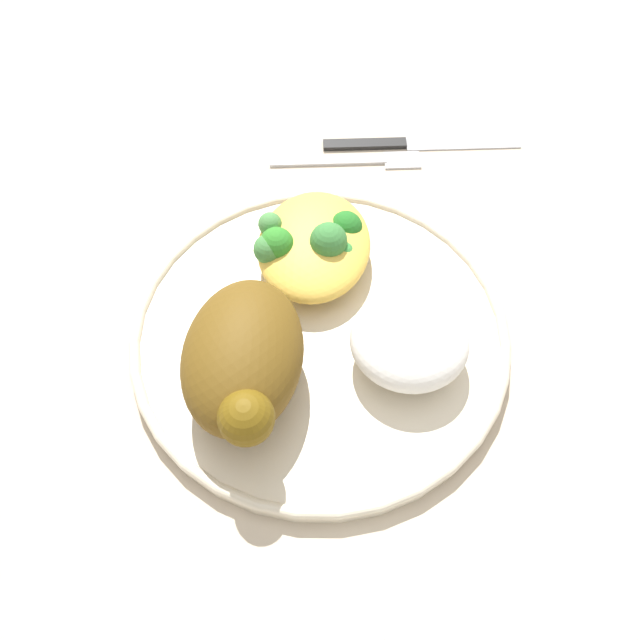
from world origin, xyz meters
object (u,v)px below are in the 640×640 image
at_px(mac_cheese_with_broccoli, 312,244).
at_px(roasted_chicken, 243,360).
at_px(plate, 320,333).
at_px(knife, 405,142).
at_px(fork, 355,160).
at_px(rice_pile, 409,341).

bearing_deg(mac_cheese_with_broccoli, roasted_chicken, -15.35).
xyz_separation_m(plate, roasted_chicken, (0.05, -0.05, 0.04)).
height_order(plate, knife, plate).
distance_m(mac_cheese_with_broccoli, fork, 0.14).
bearing_deg(rice_pile, plate, -105.03).
height_order(plate, mac_cheese_with_broccoli, mac_cheese_with_broccoli).
distance_m(roasted_chicken, knife, 0.30).
bearing_deg(plate, knife, 165.85).
distance_m(plate, roasted_chicken, 0.08).
bearing_deg(plate, mac_cheese_with_broccoli, -168.22).
xyz_separation_m(plate, knife, (-0.23, 0.06, -0.01)).
relative_size(plate, rice_pile, 3.39).
height_order(roasted_chicken, fork, roasted_chicken).
xyz_separation_m(rice_pile, fork, (-0.22, -0.05, -0.03)).
bearing_deg(rice_pile, knife, -178.03).
distance_m(mac_cheese_with_broccoli, knife, 0.18).
bearing_deg(knife, rice_pile, 1.97).
distance_m(plate, knife, 0.23).
xyz_separation_m(plate, fork, (-0.20, 0.01, -0.01)).
bearing_deg(knife, roasted_chicken, -20.31).
relative_size(roasted_chicken, rice_pile, 1.51).
bearing_deg(fork, mac_cheese_with_broccoli, -10.77).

